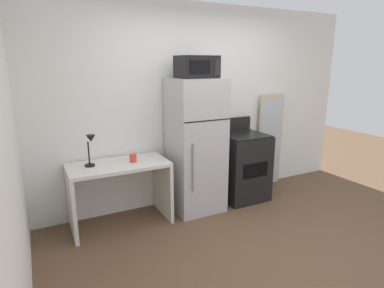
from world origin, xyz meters
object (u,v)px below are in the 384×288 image
Objects in this scene: coffee_mug at (133,158)px; desk at (119,182)px; microwave at (197,67)px; desk_lamp at (90,145)px; oven_range at (242,166)px; leaning_mirror at (270,140)px; refrigerator at (196,146)px.

desk is at bearing 170.25° from coffee_mug.
microwave is at bearing -0.42° from coffee_mug.
oven_range is (2.00, -0.04, -0.52)m from desk_lamp.
oven_range is at bearing 1.81° from microwave.
desk is at bearing 177.97° from microwave.
leaning_mirror reaches higher than desk.
leaning_mirror is at bearing 6.92° from coffee_mug.
coffee_mug reaches higher than desk.
desk_lamp is 2.07m from oven_range.
desk_lamp is at bearing 172.48° from coffee_mug.
leaning_mirror reaches higher than oven_range.
oven_range reaches higher than coffee_mug.
oven_range is at bearing -159.84° from leaning_mirror.
desk is 1.72m from oven_range.
refrigerator reaches higher than leaning_mirror.
refrigerator is 1.45m from leaning_mirror.
desk is at bearing 179.60° from oven_range.
microwave reaches higher than desk.
coffee_mug is 0.21× the size of microwave.
oven_range is at bearing -1.22° from desk_lamp.
microwave is at bearing -2.96° from desk_lamp.
desk is 1.63m from microwave.
refrigerator is 1.20× the size of leaning_mirror.
refrigerator is 1.53× the size of oven_range.
refrigerator is at bearing -169.76° from leaning_mirror.
coffee_mug is at bearing -173.08° from leaning_mirror.
leaning_mirror is at bearing 10.24° from refrigerator.
microwave is (0.99, -0.04, 1.29)m from desk.
desk is 0.55m from desk_lamp.
leaning_mirror is (2.41, 0.24, 0.18)m from desk.
refrigerator is at bearing -0.80° from desk.
refrigerator reaches higher than oven_range.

